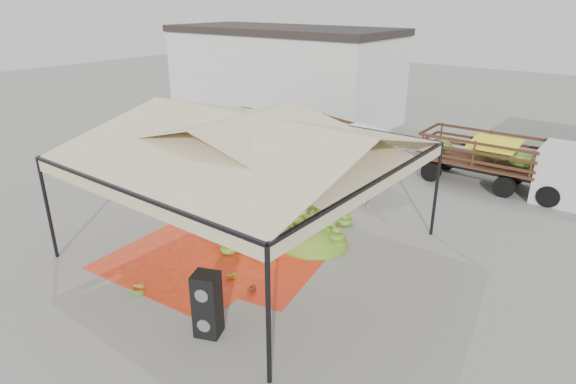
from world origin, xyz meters
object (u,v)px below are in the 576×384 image
Objects in this scene: vendor at (367,185)px; truck_left at (319,140)px; speaker_stack at (207,305)px; truck_right at (507,158)px; banana_heap at (280,211)px.

vendor is 4.17m from truck_left.
truck_left is at bearing 89.37° from speaker_stack.
truck_left is 1.15× the size of truck_right.
truck_right is at bearing 55.96° from speaker_stack.
vendor is 0.24× the size of truck_left.
banana_heap is at bearing 90.80° from vendor.
truck_left reaches higher than vendor.
truck_right is (4.72, 8.11, 0.66)m from banana_heap.
truck_right is (6.93, 2.65, -0.11)m from truck_left.
banana_heap is 5.94m from truck_left.
vendor is 5.90m from truck_right.
truck_right reaches higher than speaker_stack.
vendor reaches higher than speaker_stack.
truck_left is at bearing -8.75° from vendor.
banana_heap is 0.81× the size of truck_left.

